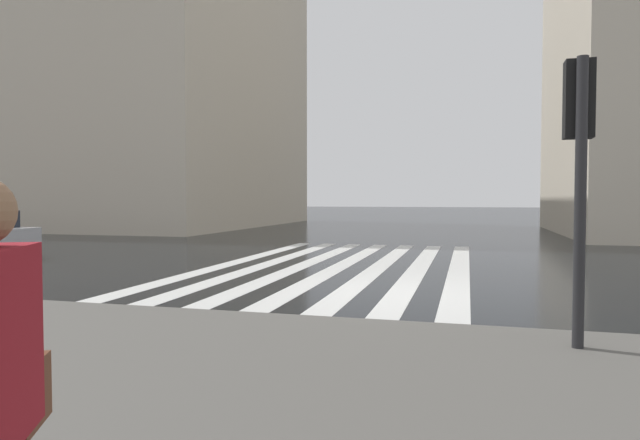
# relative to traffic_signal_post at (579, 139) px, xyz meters

# --- Properties ---
(ground_plane) EXTENTS (220.00, 220.00, 0.00)m
(ground_plane) POSITION_rel_traffic_signal_post_xyz_m (3.71, 2.41, -2.40)
(ground_plane) COLOR black
(zebra_crossing) EXTENTS (13.00, 6.50, 0.01)m
(zebra_crossing) POSITION_rel_traffic_signal_post_xyz_m (7.71, 4.35, -2.40)
(zebra_crossing) COLOR silver
(zebra_crossing) RESTS_ON ground_plane
(haussmann_block_mid) EXTENTS (19.59, 29.71, 22.76)m
(haussmann_block_mid) POSITION_rel_traffic_signal_post_xyz_m (26.00, 28.50, 8.74)
(haussmann_block_mid) COLOR beige
(haussmann_block_mid) RESTS_ON ground_plane
(traffic_signal_post) EXTENTS (0.44, 0.30, 3.12)m
(traffic_signal_post) POSITION_rel_traffic_signal_post_xyz_m (0.00, 0.00, 0.00)
(traffic_signal_post) COLOR #232326
(traffic_signal_post) RESTS_ON sidewalk_pavement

